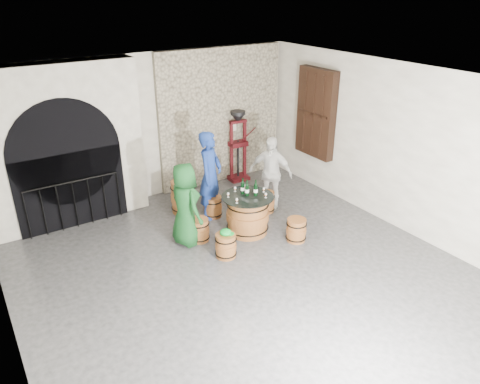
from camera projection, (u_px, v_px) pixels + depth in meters
ground at (251, 280)px, 7.52m from camera, size 8.00×8.00×0.00m
wall_back at (149, 128)px, 9.90m from camera, size 8.00×0.00×8.00m
wall_right at (405, 151)px, 8.58m from camera, size 0.00×8.00×8.00m
ceiling at (254, 87)px, 6.18m from camera, size 8.00×8.00×0.00m
stone_facing_panel at (221, 117)px, 10.74m from camera, size 3.20×0.12×3.18m
arched_opening at (62, 148)px, 8.77m from camera, size 3.10×0.60×3.19m
shuttered_window at (316, 113)px, 10.26m from camera, size 0.23×1.10×2.00m
barrel_table at (248, 214)px, 8.83m from camera, size 1.01×1.01×0.78m
barrel_stool_left at (199, 230)px, 8.61m from camera, size 0.39×0.39×0.45m
barrel_stool_far at (213, 207)px, 9.50m from camera, size 0.39×0.39×0.45m
barrel_stool_right at (266, 202)px, 9.71m from camera, size 0.39×0.39×0.45m
barrel_stool_near_right at (296, 230)px, 8.60m from camera, size 0.39×0.39×0.45m
barrel_stool_near_left at (226, 246)px, 8.09m from camera, size 0.39×0.39×0.45m
green_cap at (226, 232)px, 7.98m from camera, size 0.25×0.20×0.11m
person_green at (185, 205)px, 8.30m from camera, size 0.59×0.83×1.59m
person_blue at (210, 175)px, 9.24m from camera, size 0.80×0.76×1.84m
person_white at (270, 173)px, 9.66m from camera, size 0.87×1.00×1.61m
wine_bottle_left at (247, 189)px, 8.64m from camera, size 0.08×0.08×0.32m
wine_bottle_center at (256, 189)px, 8.65m from camera, size 0.08×0.08×0.32m
wine_bottle_right at (243, 187)px, 8.73m from camera, size 0.08×0.08×0.32m
tasting_glass_a at (237, 201)px, 8.37m from camera, size 0.05×0.05×0.10m
tasting_glass_b at (264, 190)px, 8.82m from camera, size 0.05×0.05×0.10m
tasting_glass_c at (235, 189)px, 8.84m from camera, size 0.05×0.05×0.10m
tasting_glass_d at (245, 187)px, 8.93m from camera, size 0.05×0.05×0.10m
tasting_glass_e at (266, 195)px, 8.58m from camera, size 0.05×0.05×0.10m
tasting_glass_f at (228, 195)px, 8.60m from camera, size 0.05×0.05×0.10m
side_barrel at (183, 197)px, 9.64m from camera, size 0.53×0.53×0.71m
corking_press at (238, 141)px, 10.96m from camera, size 0.72×0.41×1.74m
control_box at (232, 126)px, 10.91m from camera, size 0.18×0.10×0.22m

